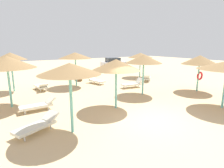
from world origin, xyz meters
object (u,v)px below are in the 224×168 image
(parasol_8, at_px, (116,65))
(parasol_1, at_px, (70,69))
(parasol_7, at_px, (200,60))
(lounger_5, at_px, (38,105))
(parasol_0, at_px, (144,59))
(parasol_4, at_px, (75,56))
(lounger_0, at_px, (133,84))
(lounger_3, at_px, (41,86))
(parasol_6, at_px, (140,55))
(parasol_5, at_px, (7,62))
(lounger_4, at_px, (96,80))
(parasol_3, at_px, (10,56))
(lounger_6, at_px, (147,78))
(lounger_1, at_px, (38,125))
(parked_car, at_px, (114,64))
(bench_0, at_px, (79,77))

(parasol_8, bearing_deg, parasol_1, -155.13)
(parasol_7, xyz_separation_m, lounger_5, (-11.52, 2.22, -2.14))
(parasol_0, xyz_separation_m, parasol_1, (-6.57, -2.92, 0.04))
(parasol_4, relative_size, lounger_0, 1.55)
(parasol_0, xyz_separation_m, lounger_3, (-6.09, 5.39, -2.30))
(parasol_7, bearing_deg, parasol_6, 85.69)
(parasol_1, distance_m, parasol_5, 5.30)
(lounger_4, height_order, lounger_5, lounger_5)
(parasol_3, relative_size, lounger_3, 1.56)
(parasol_8, bearing_deg, parasol_5, 145.59)
(parasol_0, xyz_separation_m, parasol_8, (-3.38, -1.44, -0.11))
(parasol_8, bearing_deg, lounger_0, 40.58)
(parasol_7, bearing_deg, lounger_4, 128.13)
(parasol_5, relative_size, lounger_6, 1.70)
(parasol_0, distance_m, lounger_1, 8.40)
(parasol_6, distance_m, lounger_4, 6.39)
(parasol_0, relative_size, lounger_4, 1.46)
(lounger_0, bearing_deg, parasol_0, -109.86)
(parasol_1, bearing_deg, parasol_7, 6.64)
(parasol_3, bearing_deg, lounger_0, -24.72)
(lounger_6, relative_size, parked_car, 0.43)
(lounger_1, relative_size, lounger_4, 1.00)
(parasol_0, bearing_deg, parasol_7, -21.19)
(parasol_6, xyz_separation_m, lounger_3, (-10.94, -0.41, -2.16))
(bench_0, bearing_deg, lounger_3, -151.74)
(parasol_3, distance_m, parasol_7, 14.53)
(lounger_1, bearing_deg, lounger_5, 78.43)
(lounger_4, distance_m, parked_car, 11.34)
(parasol_0, distance_m, lounger_6, 5.68)
(parasol_5, height_order, bench_0, parasol_5)
(parasol_0, bearing_deg, parasol_4, 120.91)
(parasol_6, height_order, lounger_1, parasol_6)
(parasol_8, height_order, lounger_1, parasol_8)
(parasol_1, distance_m, lounger_1, 2.75)
(parasol_3, xyz_separation_m, lounger_3, (1.89, -0.74, -2.44))
(parasol_4, relative_size, lounger_5, 1.56)
(parasol_8, relative_size, lounger_0, 1.47)
(parasol_8, height_order, lounger_4, parasol_8)
(parasol_5, distance_m, lounger_1, 4.82)
(parasol_4, distance_m, parasol_6, 8.00)
(parasol_0, distance_m, parasol_8, 3.68)
(parasol_0, xyz_separation_m, parked_car, (6.44, 13.67, -1.79))
(parasol_1, xyz_separation_m, parasol_3, (-1.41, 9.05, 0.09))
(parasol_3, bearing_deg, lounger_1, -88.66)
(lounger_0, bearing_deg, lounger_1, -153.59)
(parasol_1, xyz_separation_m, lounger_6, (10.39, 6.45, -2.34))
(lounger_6, bearing_deg, parasol_1, -148.15)
(lounger_5, bearing_deg, bench_0, 52.91)
(parasol_7, relative_size, parasol_8, 1.00)
(parasol_5, xyz_separation_m, lounger_1, (0.66, -4.17, -2.33))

